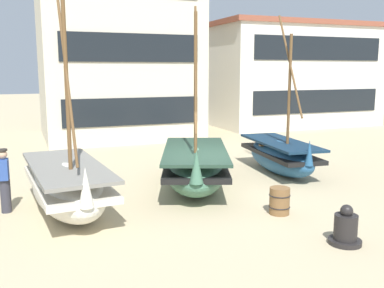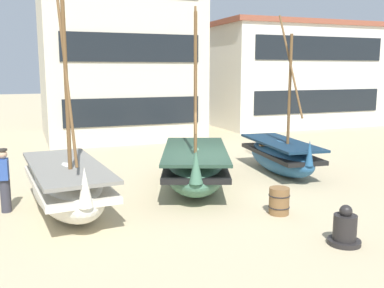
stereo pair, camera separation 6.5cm
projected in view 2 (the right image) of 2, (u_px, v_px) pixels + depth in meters
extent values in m
plane|color=tan|center=(204.00, 196.00, 12.94)|extent=(120.00, 120.00, 0.00)
ellipsoid|color=silver|center=(67.00, 188.00, 11.42)|extent=(2.04, 4.73, 1.27)
cube|color=silver|center=(67.00, 182.00, 11.39)|extent=(2.04, 4.55, 0.15)
cube|color=gray|center=(66.00, 166.00, 11.32)|extent=(2.08, 4.64, 0.09)
cone|color=silver|center=(85.00, 187.00, 9.36)|extent=(0.36, 0.36, 0.89)
cylinder|color=brown|center=(67.00, 93.00, 10.49)|extent=(0.10, 0.10, 4.48)
cylinder|color=brown|center=(65.00, 68.00, 10.39)|extent=(0.22, 1.77, 4.52)
cube|color=brown|center=(64.00, 169.00, 11.65)|extent=(1.58, 0.29, 0.06)
ellipsoid|color=#427056|center=(195.00, 169.00, 13.65)|extent=(3.41, 5.04, 1.26)
cube|color=black|center=(195.00, 164.00, 13.63)|extent=(3.36, 4.87, 0.15)
cube|color=#243D2F|center=(195.00, 150.00, 13.55)|extent=(3.43, 4.97, 0.09)
cone|color=#427056|center=(196.00, 167.00, 11.34)|extent=(0.48, 0.48, 0.88)
cylinder|color=brown|center=(195.00, 90.00, 12.66)|extent=(0.10, 0.10, 4.42)
cylinder|color=brown|center=(195.00, 69.00, 12.56)|extent=(0.55, 1.29, 3.65)
cube|color=brown|center=(195.00, 153.00, 13.92)|extent=(1.71, 0.78, 0.06)
ellipsoid|color=#23517A|center=(280.00, 157.00, 15.72)|extent=(1.86, 4.29, 1.16)
cube|color=black|center=(281.00, 153.00, 15.70)|extent=(1.86, 4.13, 0.14)
cube|color=#132C43|center=(281.00, 142.00, 15.63)|extent=(1.90, 4.21, 0.08)
cone|color=#23517A|center=(309.00, 153.00, 13.73)|extent=(0.31, 0.31, 0.81)
cylinder|color=brown|center=(289.00, 95.00, 14.84)|extent=(0.10, 0.10, 4.05)
cylinder|color=brown|center=(291.00, 65.00, 14.67)|extent=(0.28, 1.94, 3.44)
cube|color=brown|center=(277.00, 145.00, 15.95)|extent=(1.35, 0.31, 0.06)
cylinder|color=#33333D|center=(6.00, 196.00, 11.42)|extent=(0.26, 0.26, 0.88)
cube|color=#2D4C99|center=(4.00, 169.00, 11.30)|extent=(0.25, 0.38, 0.54)
sphere|color=tan|center=(3.00, 154.00, 11.23)|extent=(0.22, 0.22, 0.22)
cylinder|color=#2D2823|center=(2.00, 150.00, 11.21)|extent=(0.24, 0.24, 0.05)
cylinder|color=black|center=(344.00, 242.00, 9.36)|extent=(0.70, 0.70, 0.10)
cylinder|color=black|center=(345.00, 227.00, 9.31)|extent=(0.49, 0.49, 0.55)
sphere|color=black|center=(346.00, 211.00, 9.25)|extent=(0.27, 0.27, 0.27)
cylinder|color=brown|center=(279.00, 201.00, 11.27)|extent=(0.52, 0.52, 0.70)
torus|color=black|center=(279.00, 195.00, 11.24)|extent=(0.56, 0.56, 0.03)
torus|color=black|center=(279.00, 207.00, 11.29)|extent=(0.56, 0.56, 0.03)
cube|color=beige|center=(118.00, 53.00, 23.94)|extent=(8.00, 6.82, 9.12)
cube|color=black|center=(134.00, 112.00, 21.26)|extent=(6.72, 0.06, 1.34)
cube|color=black|center=(133.00, 48.00, 20.75)|extent=(6.72, 0.06, 1.34)
cube|color=silver|center=(288.00, 77.00, 29.85)|extent=(10.75, 6.93, 6.38)
cube|color=brown|center=(290.00, 27.00, 29.29)|extent=(11.18, 7.21, 0.30)
cube|color=black|center=(319.00, 101.00, 26.88)|extent=(9.03, 0.06, 1.40)
cube|color=black|center=(321.00, 48.00, 26.34)|extent=(9.03, 0.06, 1.40)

